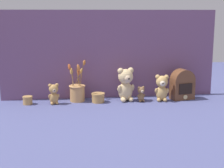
# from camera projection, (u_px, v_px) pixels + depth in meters

# --- Properties ---
(ground_plane) EXTENTS (4.00, 4.00, 0.00)m
(ground_plane) POSITION_uv_depth(u_px,v_px,m) (112.00, 102.00, 2.68)
(ground_plane) COLOR #4C5184
(backdrop_wall) EXTENTS (1.75, 0.02, 0.71)m
(backdrop_wall) POSITION_uv_depth(u_px,v_px,m) (110.00, 55.00, 2.77)
(backdrop_wall) COLOR #704C70
(backdrop_wall) RESTS_ON ground
(teddy_bear_large) EXTENTS (0.15, 0.13, 0.27)m
(teddy_bear_large) POSITION_uv_depth(u_px,v_px,m) (126.00, 84.00, 2.70)
(teddy_bear_large) COLOR #DBBC84
(teddy_bear_large) RESTS_ON ground
(teddy_bear_medium) EXTENTS (0.12, 0.11, 0.21)m
(teddy_bear_medium) POSITION_uv_depth(u_px,v_px,m) (162.00, 87.00, 2.70)
(teddy_bear_medium) COLOR tan
(teddy_bear_medium) RESTS_ON ground
(teddy_bear_small) EXTENTS (0.09, 0.08, 0.16)m
(teddy_bear_small) POSITION_uv_depth(u_px,v_px,m) (54.00, 93.00, 2.61)
(teddy_bear_small) COLOR tan
(teddy_bear_small) RESTS_ON ground
(teddy_bear_tiny) EXTENTS (0.07, 0.06, 0.12)m
(teddy_bear_tiny) POSITION_uv_depth(u_px,v_px,m) (141.00, 94.00, 2.69)
(teddy_bear_tiny) COLOR olive
(teddy_bear_tiny) RESTS_ON ground
(flower_vase) EXTENTS (0.15, 0.14, 0.33)m
(flower_vase) POSITION_uv_depth(u_px,v_px,m) (77.00, 91.00, 2.70)
(flower_vase) COLOR tan
(flower_vase) RESTS_ON ground
(vintage_radio) EXTENTS (0.20, 0.13, 0.24)m
(vintage_radio) POSITION_uv_depth(u_px,v_px,m) (182.00, 85.00, 2.76)
(vintage_radio) COLOR brown
(vintage_radio) RESTS_ON ground
(decorative_tin_tall) EXTENTS (0.10, 0.10, 0.07)m
(decorative_tin_tall) POSITION_uv_depth(u_px,v_px,m) (98.00, 98.00, 2.67)
(decorative_tin_tall) COLOR tan
(decorative_tin_tall) RESTS_ON ground
(decorative_tin_short) EXTENTS (0.08, 0.08, 0.06)m
(decorative_tin_short) POSITION_uv_depth(u_px,v_px,m) (28.00, 100.00, 2.61)
(decorative_tin_short) COLOR tan
(decorative_tin_short) RESTS_ON ground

